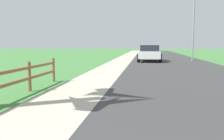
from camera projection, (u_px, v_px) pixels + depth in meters
ground_plane at (133, 59)px, 25.40m from camera, size 120.00×120.00×0.00m
road_asphalt at (165, 58)px, 26.89m from camera, size 7.00×66.00×0.01m
curb_concrete at (108, 58)px, 27.77m from camera, size 6.00×66.00×0.01m
grass_verge at (95, 58)px, 27.98m from camera, size 5.00×66.00×0.00m
parked_suv_white at (150, 53)px, 22.24m from camera, size 2.21×4.80×1.50m
street_lamp at (195, 16)px, 21.90m from camera, size 1.17×0.20×7.17m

